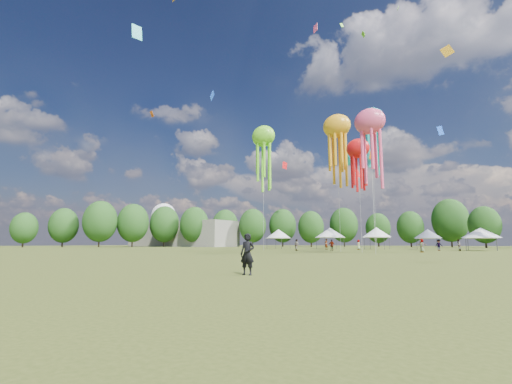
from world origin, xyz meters
The scene contains 10 objects.
ground centered at (0.00, 0.00, 0.00)m, with size 300.00×300.00×0.00m, color #384416.
observer_main centered at (8.47, -1.59, 0.78)m, with size 0.57×0.37×1.56m, color black.
spectator_near centered at (-9.48, 36.10, 0.88)m, with size 0.85×0.66×1.75m, color gray.
spectators_far centered at (3.53, 45.65, 0.87)m, with size 20.88×14.95×1.92m.
festival_tents centered at (-3.83, 54.74, 3.02)m, with size 40.77×12.63×4.19m.
show_kites centered at (9.04, 41.13, 20.24)m, with size 44.60×23.73×30.61m.
small_kites centered at (3.48, 41.37, 29.33)m, with size 76.59×52.76×39.28m.
treeline centered at (-3.87, 62.51, 6.54)m, with size 201.57×95.24×13.43m.
hangar centered at (-72.00, 72.00, 4.00)m, with size 40.00×12.00×8.00m, color gray.
radome centered at (-88.00, 78.00, 9.99)m, with size 9.00×9.00×16.00m.
Camera 1 is at (16.47, -12.68, 1.20)m, focal length 25.03 mm.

